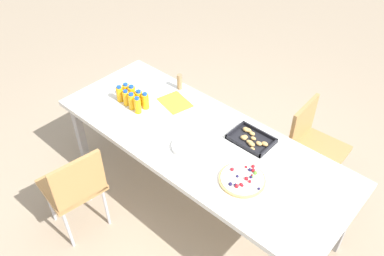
{
  "coord_description": "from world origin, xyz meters",
  "views": [
    {
      "loc": [
        1.4,
        -1.62,
        2.66
      ],
      "look_at": [
        -0.1,
        0.03,
        0.75
      ],
      "focal_mm": 36.66,
      "sensor_mm": 36.0,
      "label": 1
    }
  ],
  "objects_px": {
    "juice_bottle_6": "(139,98)",
    "napkin_stack": "(148,134)",
    "chair_near_left": "(75,185)",
    "juice_bottle_5": "(132,94)",
    "party_table": "(199,144)",
    "juice_bottle_4": "(126,91)",
    "juice_bottle_7": "(145,101)",
    "juice_bottle_2": "(132,101)",
    "plate_stack": "(187,146)",
    "fruit_pizza": "(242,179)",
    "paper_folder": "(175,102)",
    "juice_bottle_0": "(120,94)",
    "juice_bottle_1": "(126,98)",
    "snack_tray": "(251,139)",
    "juice_bottle_3": "(138,105)",
    "chair_far_right": "(313,142)",
    "cardboard_tube": "(180,82)"
  },
  "relations": [
    {
      "from": "juice_bottle_4",
      "to": "plate_stack",
      "type": "distance_m",
      "value": 0.79
    },
    {
      "from": "juice_bottle_1",
      "to": "napkin_stack",
      "type": "xyz_separation_m",
      "value": [
        0.4,
        -0.15,
        -0.06
      ]
    },
    {
      "from": "snack_tray",
      "to": "party_table",
      "type": "bearing_deg",
      "value": -142.79
    },
    {
      "from": "juice_bottle_0",
      "to": "plate_stack",
      "type": "xyz_separation_m",
      "value": [
        0.79,
        -0.05,
        -0.05
      ]
    },
    {
      "from": "party_table",
      "to": "paper_folder",
      "type": "bearing_deg",
      "value": 156.24
    },
    {
      "from": "juice_bottle_5",
      "to": "juice_bottle_6",
      "type": "xyz_separation_m",
      "value": [
        0.08,
        0.0,
        -0.01
      ]
    },
    {
      "from": "juice_bottle_6",
      "to": "fruit_pizza",
      "type": "relative_size",
      "value": 0.44
    },
    {
      "from": "chair_near_left",
      "to": "juice_bottle_0",
      "type": "relative_size",
      "value": 5.87
    },
    {
      "from": "juice_bottle_7",
      "to": "juice_bottle_5",
      "type": "bearing_deg",
      "value": -177.28
    },
    {
      "from": "juice_bottle_0",
      "to": "juice_bottle_7",
      "type": "bearing_deg",
      "value": 17.61
    },
    {
      "from": "chair_near_left",
      "to": "juice_bottle_2",
      "type": "relative_size",
      "value": 5.76
    },
    {
      "from": "chair_far_right",
      "to": "juice_bottle_7",
      "type": "distance_m",
      "value": 1.4
    },
    {
      "from": "juice_bottle_5",
      "to": "napkin_stack",
      "type": "distance_m",
      "value": 0.46
    },
    {
      "from": "fruit_pizza",
      "to": "napkin_stack",
      "type": "relative_size",
      "value": 2.05
    },
    {
      "from": "chair_near_left",
      "to": "juice_bottle_3",
      "type": "relative_size",
      "value": 5.74
    },
    {
      "from": "chair_near_left",
      "to": "snack_tray",
      "type": "relative_size",
      "value": 2.67
    },
    {
      "from": "cardboard_tube",
      "to": "juice_bottle_4",
      "type": "bearing_deg",
      "value": -122.1
    },
    {
      "from": "juice_bottle_1",
      "to": "juice_bottle_2",
      "type": "bearing_deg",
      "value": -1.85
    },
    {
      "from": "snack_tray",
      "to": "cardboard_tube",
      "type": "height_order",
      "value": "cardboard_tube"
    },
    {
      "from": "juice_bottle_5",
      "to": "fruit_pizza",
      "type": "relative_size",
      "value": 0.48
    },
    {
      "from": "juice_bottle_5",
      "to": "snack_tray",
      "type": "bearing_deg",
      "value": 14.2
    },
    {
      "from": "juice_bottle_7",
      "to": "fruit_pizza",
      "type": "bearing_deg",
      "value": -5.95
    },
    {
      "from": "juice_bottle_5",
      "to": "paper_folder",
      "type": "relative_size",
      "value": 0.57
    },
    {
      "from": "juice_bottle_5",
      "to": "juice_bottle_7",
      "type": "bearing_deg",
      "value": 2.72
    },
    {
      "from": "juice_bottle_0",
      "to": "napkin_stack",
      "type": "bearing_deg",
      "value": -16.76
    },
    {
      "from": "party_table",
      "to": "juice_bottle_1",
      "type": "distance_m",
      "value": 0.72
    },
    {
      "from": "chair_near_left",
      "to": "juice_bottle_5",
      "type": "relative_size",
      "value": 5.61
    },
    {
      "from": "juice_bottle_1",
      "to": "chair_far_right",
      "type": "bearing_deg",
      "value": 34.42
    },
    {
      "from": "juice_bottle_4",
      "to": "chair_near_left",
      "type": "bearing_deg",
      "value": -69.83
    },
    {
      "from": "party_table",
      "to": "chair_near_left",
      "type": "xyz_separation_m",
      "value": [
        -0.49,
        -0.8,
        -0.17
      ]
    },
    {
      "from": "juice_bottle_1",
      "to": "juice_bottle_3",
      "type": "height_order",
      "value": "juice_bottle_3"
    },
    {
      "from": "juice_bottle_6",
      "to": "napkin_stack",
      "type": "xyz_separation_m",
      "value": [
        0.32,
        -0.21,
        -0.06
      ]
    },
    {
      "from": "juice_bottle_4",
      "to": "juice_bottle_6",
      "type": "xyz_separation_m",
      "value": [
        0.15,
        0.0,
        0.0
      ]
    },
    {
      "from": "juice_bottle_0",
      "to": "juice_bottle_4",
      "type": "distance_m",
      "value": 0.07
    },
    {
      "from": "juice_bottle_6",
      "to": "snack_tray",
      "type": "xyz_separation_m",
      "value": [
        0.93,
        0.25,
        -0.05
      ]
    },
    {
      "from": "party_table",
      "to": "chair_far_right",
      "type": "height_order",
      "value": "chair_far_right"
    },
    {
      "from": "chair_near_left",
      "to": "napkin_stack",
      "type": "xyz_separation_m",
      "value": [
        0.19,
        0.56,
        0.24
      ]
    },
    {
      "from": "party_table",
      "to": "snack_tray",
      "type": "distance_m",
      "value": 0.39
    },
    {
      "from": "chair_far_right",
      "to": "juice_bottle_3",
      "type": "bearing_deg",
      "value": -54.28
    },
    {
      "from": "juice_bottle_2",
      "to": "plate_stack",
      "type": "relative_size",
      "value": 0.67
    },
    {
      "from": "party_table",
      "to": "snack_tray",
      "type": "xyz_separation_m",
      "value": [
        0.3,
        0.23,
        0.07
      ]
    },
    {
      "from": "juice_bottle_0",
      "to": "juice_bottle_1",
      "type": "relative_size",
      "value": 1.03
    },
    {
      "from": "chair_far_right",
      "to": "juice_bottle_4",
      "type": "relative_size",
      "value": 6.14
    },
    {
      "from": "party_table",
      "to": "juice_bottle_4",
      "type": "relative_size",
      "value": 17.13
    },
    {
      "from": "juice_bottle_6",
      "to": "juice_bottle_7",
      "type": "height_order",
      "value": "juice_bottle_7"
    },
    {
      "from": "juice_bottle_0",
      "to": "paper_folder",
      "type": "height_order",
      "value": "juice_bottle_0"
    },
    {
      "from": "juice_bottle_2",
      "to": "fruit_pizza",
      "type": "relative_size",
      "value": 0.47
    },
    {
      "from": "juice_bottle_5",
      "to": "chair_near_left",
      "type": "bearing_deg",
      "value": -74.7
    },
    {
      "from": "chair_far_right",
      "to": "juice_bottle_6",
      "type": "distance_m",
      "value": 1.45
    },
    {
      "from": "juice_bottle_4",
      "to": "juice_bottle_7",
      "type": "distance_m",
      "value": 0.22
    }
  ]
}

